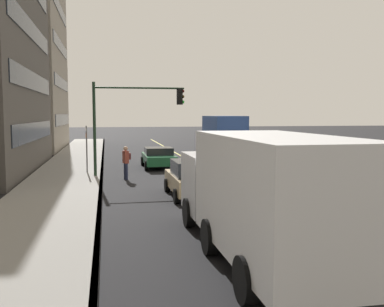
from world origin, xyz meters
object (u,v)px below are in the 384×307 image
at_px(car_black, 272,162).
at_px(car_green, 159,157).
at_px(car_red, 366,186).
at_px(truck_blue, 227,138).
at_px(traffic_light_mast, 132,111).
at_px(truck_white, 260,192).
at_px(street_sign_post, 87,146).
at_px(car_tan, 194,178).
at_px(pedestrian_with_backpack, 126,160).

relative_size(car_black, car_green, 0.93).
relative_size(car_red, car_green, 1.08).
bearing_deg(truck_blue, traffic_light_mast, 131.66).
bearing_deg(car_black, truck_white, 156.97).
bearing_deg(traffic_light_mast, street_sign_post, 58.21).
relative_size(car_red, car_tan, 1.13).
bearing_deg(car_green, truck_blue, -66.10).
bearing_deg(car_red, pedestrian_with_backpack, 44.47).
bearing_deg(pedestrian_with_backpack, truck_white, -169.12).
xyz_separation_m(car_red, truck_blue, (15.89, 0.92, 0.97)).
distance_m(pedestrian_with_backpack, street_sign_post, 3.23).
bearing_deg(car_red, car_black, 3.56).
height_order(car_green, truck_blue, truck_blue).
bearing_deg(truck_white, truck_blue, -13.70).
bearing_deg(car_red, traffic_light_mast, 40.69).
bearing_deg(truck_white, car_tan, 0.04).
height_order(car_black, street_sign_post, street_sign_post).
distance_m(car_tan, truck_white, 8.01).
height_order(car_black, car_tan, car_black).
xyz_separation_m(car_red, pedestrian_with_backpack, (8.69, 8.53, 0.27)).
xyz_separation_m(car_green, truck_white, (-18.30, -0.25, 0.93)).
xyz_separation_m(truck_white, truck_blue, (20.64, -5.03, 0.13)).
bearing_deg(street_sign_post, car_green, -60.63).
relative_size(pedestrian_with_backpack, traffic_light_mast, 0.34).
height_order(car_green, traffic_light_mast, traffic_light_mast).
height_order(car_green, pedestrian_with_backpack, pedestrian_with_backpack).
distance_m(traffic_light_mast, street_sign_post, 3.58).
xyz_separation_m(truck_blue, traffic_light_mast, (-6.42, 7.22, 1.90)).
bearing_deg(pedestrian_with_backpack, street_sign_post, 42.39).
bearing_deg(car_black, pedestrian_with_backpack, 85.52).
bearing_deg(car_green, car_red, -155.40).
xyz_separation_m(pedestrian_with_backpack, traffic_light_mast, (0.77, -0.40, 2.60)).
bearing_deg(truck_blue, pedestrian_with_backpack, 133.37).
bearing_deg(street_sign_post, car_red, -135.96).
height_order(car_red, street_sign_post, street_sign_post).
relative_size(car_red, traffic_light_mast, 0.88).
relative_size(car_tan, pedestrian_with_backpack, 2.26).
relative_size(car_green, pedestrian_with_backpack, 2.37).
relative_size(car_red, pedestrian_with_backpack, 2.56).
bearing_deg(traffic_light_mast, car_green, -25.36).
bearing_deg(truck_blue, car_red, -176.70).
bearing_deg(car_tan, car_green, 1.37).
distance_m(car_green, car_tan, 10.34).
xyz_separation_m(car_red, traffic_light_mast, (9.46, 8.14, 2.87)).
bearing_deg(car_tan, traffic_light_mast, 19.25).
bearing_deg(street_sign_post, car_black, -106.28).
distance_m(car_tan, traffic_light_mast, 7.21).
xyz_separation_m(car_tan, truck_white, (-7.97, -0.00, 0.82)).
height_order(car_black, traffic_light_mast, traffic_light_mast).
bearing_deg(car_black, car_tan, 131.66).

